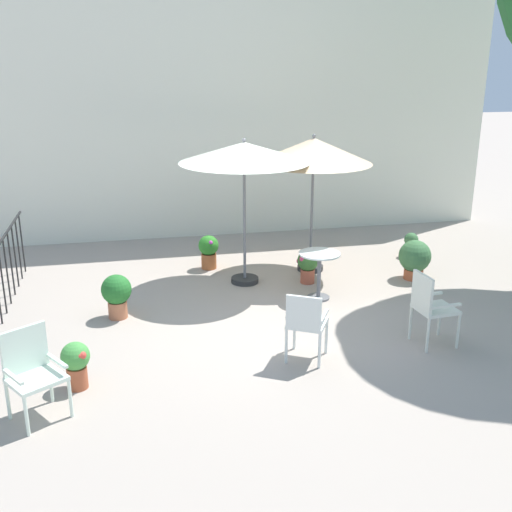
# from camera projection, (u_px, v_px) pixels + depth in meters

# --- Properties ---
(ground_plane) EXTENTS (60.00, 60.00, 0.00)m
(ground_plane) POSITION_uv_depth(u_px,v_px,m) (263.00, 312.00, 8.67)
(ground_plane) COLOR #AA9B8E
(villa_facade) EXTENTS (11.41, 0.30, 5.38)m
(villa_facade) POSITION_uv_depth(u_px,v_px,m) (215.00, 100.00, 11.80)
(villa_facade) COLOR white
(villa_facade) RESTS_ON ground
(patio_umbrella_0) EXTENTS (2.01, 2.01, 2.31)m
(patio_umbrella_0) POSITION_uv_depth(u_px,v_px,m) (244.00, 154.00, 9.20)
(patio_umbrella_0) COLOR #2D2D2D
(patio_umbrella_0) RESTS_ON ground
(patio_umbrella_1) EXTENTS (1.91, 1.91, 2.30)m
(patio_umbrella_1) POSITION_uv_depth(u_px,v_px,m) (314.00, 152.00, 9.80)
(patio_umbrella_1) COLOR #2D2D2D
(patio_umbrella_1) RESTS_ON ground
(cafe_table_0) EXTENTS (0.62, 0.62, 0.72)m
(cafe_table_0) POSITION_uv_depth(u_px,v_px,m) (319.00, 267.00, 9.03)
(cafe_table_0) COLOR silver
(cafe_table_0) RESTS_ON ground
(patio_chair_0) EXTENTS (0.66, 0.64, 0.93)m
(patio_chair_0) POSITION_uv_depth(u_px,v_px,m) (32.00, 368.00, 6.02)
(patio_chair_0) COLOR white
(patio_chair_0) RESTS_ON ground
(patio_chair_1) EXTENTS (0.59, 0.59, 0.87)m
(patio_chair_1) POSITION_uv_depth(u_px,v_px,m) (306.00, 321.00, 7.13)
(patio_chair_1) COLOR silver
(patio_chair_1) RESTS_ON ground
(patio_chair_2) EXTENTS (0.50, 0.48, 0.95)m
(patio_chair_2) POSITION_uv_depth(u_px,v_px,m) (430.00, 304.00, 7.54)
(patio_chair_2) COLOR silver
(patio_chair_2) RESTS_ON ground
(potted_plant_0) EXTENTS (0.35, 0.35, 0.59)m
(potted_plant_0) POSITION_uv_depth(u_px,v_px,m) (209.00, 250.00, 10.40)
(potted_plant_0) COLOR #B35F32
(potted_plant_0) RESTS_ON ground
(potted_plant_1) EXTENTS (0.42, 0.42, 0.63)m
(potted_plant_1) POSITION_uv_depth(u_px,v_px,m) (117.00, 293.00, 8.39)
(potted_plant_1) COLOR #BD6F4B
(potted_plant_1) RESTS_ON ground
(potted_plant_3) EXTENTS (0.35, 0.34, 0.55)m
(potted_plant_3) POSITION_uv_depth(u_px,v_px,m) (308.00, 264.00, 9.73)
(potted_plant_3) COLOR #B0533B
(potted_plant_3) RESTS_ON ground
(potted_plant_4) EXTENTS (0.31, 0.31, 0.54)m
(potted_plant_4) POSITION_uv_depth(u_px,v_px,m) (76.00, 362.00, 6.59)
(potted_plant_4) COLOR #AD5435
(potted_plant_4) RESTS_ON ground
(potted_plant_5) EXTENTS (0.52, 0.52, 0.65)m
(potted_plant_5) POSITION_uv_depth(u_px,v_px,m) (415.00, 258.00, 9.89)
(potted_plant_5) COLOR #B85A35
(potted_plant_5) RESTS_ON ground
(potted_plant_6) EXTENTS (0.25, 0.26, 0.45)m
(potted_plant_6) POSITION_uv_depth(u_px,v_px,m) (411.00, 244.00, 11.05)
(potted_plant_6) COLOR #A24935
(potted_plant_6) RESTS_ON ground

